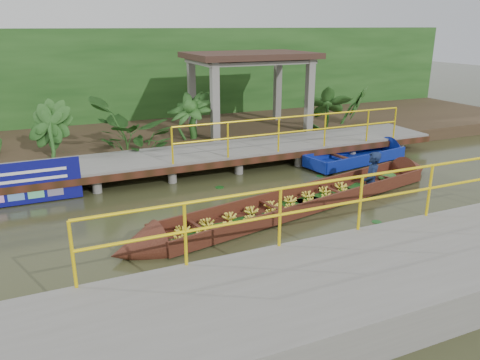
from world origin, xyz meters
name	(u,v)px	position (x,y,z in m)	size (l,w,h in m)	color
ground	(246,211)	(0.00, 0.00, 0.00)	(80.00, 80.00, 0.00)	#2F3118
land_strip	(162,135)	(0.00, 7.50, 0.23)	(30.00, 8.00, 0.45)	#34271A
far_dock	(198,155)	(0.02, 3.43, 0.48)	(16.00, 2.06, 1.66)	slate
near_dock	(411,274)	(1.00, -4.20, 0.30)	(18.00, 2.40, 1.73)	slate
pavilion	(250,63)	(3.00, 6.30, 2.82)	(4.40, 3.00, 3.00)	slate
foliage_backdrop	(144,80)	(0.00, 10.00, 2.00)	(30.00, 0.80, 4.00)	#194215
vendor_boat	(315,194)	(1.72, -0.24, 0.25)	(9.57, 2.90, 2.18)	#3C1810
moored_blue_boat	(376,154)	(5.66, 2.35, 0.17)	(4.09, 1.66, 0.95)	navy
blue_banner	(6,185)	(-5.05, 2.48, 0.56)	(3.35, 0.04, 1.05)	navy
tropical_plants	(187,118)	(0.29, 5.30, 1.24)	(14.26, 1.26, 1.58)	#194215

